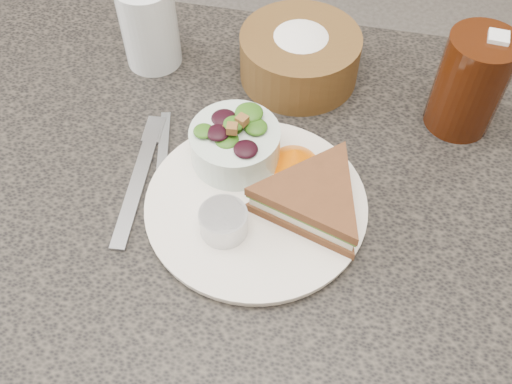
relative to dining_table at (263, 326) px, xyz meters
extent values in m
cube|color=black|center=(0.00, 0.00, 0.00)|extent=(1.00, 0.70, 0.75)
cylinder|color=silver|center=(-0.01, -0.02, 0.38)|extent=(0.25, 0.25, 0.01)
cylinder|color=#A9ABAF|center=(-0.03, -0.06, 0.40)|extent=(0.06, 0.06, 0.03)
cone|color=#E96401|center=(0.03, 0.05, 0.40)|extent=(0.09, 0.09, 0.03)
cube|color=#90939B|center=(-0.15, -0.02, 0.38)|extent=(0.03, 0.18, 0.00)
cube|color=#A4ABB5|center=(-0.13, 0.01, 0.38)|extent=(0.06, 0.18, 0.00)
cylinder|color=silver|center=(-0.21, 0.21, 0.43)|extent=(0.09, 0.09, 0.12)
camera|label=1|loc=(0.07, -0.40, 0.92)|focal=40.00mm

